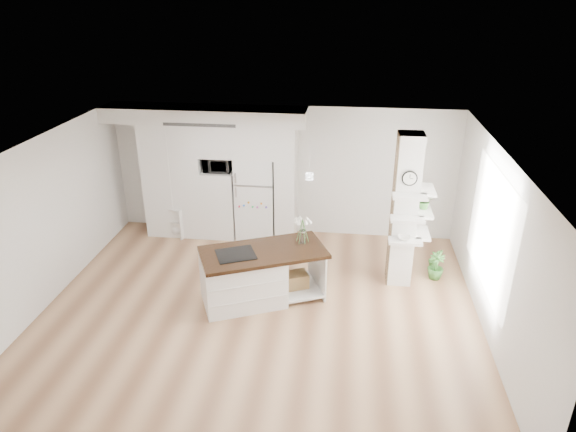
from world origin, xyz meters
name	(u,v)px	position (x,y,z in m)	size (l,w,h in m)	color
floor	(260,309)	(0.00, 0.00, 0.00)	(7.00, 6.00, 0.01)	tan
room	(257,205)	(0.00, 0.00, 1.86)	(7.04, 6.04, 2.72)	white
cabinet_wall	(210,166)	(-1.45, 2.67, 1.51)	(4.00, 0.71, 2.70)	white
refrigerator	(256,197)	(-0.53, 2.68, 0.88)	(0.78, 0.69, 1.75)	white
column	(410,213)	(2.38, 1.13, 1.35)	(0.69, 0.90, 2.70)	silver
window	(491,230)	(3.48, 0.30, 1.50)	(2.40, 2.40, 0.00)	white
pendant_light	(374,190)	(1.70, 0.15, 2.12)	(0.12, 0.12, 0.10)	white
kitchen_island	(250,276)	(-0.20, 0.25, 0.47)	(2.23, 1.69, 1.48)	white
bookshelf	(175,223)	(-2.23, 2.49, 0.29)	(0.63, 0.48, 0.65)	white
floor_plant_a	(435,259)	(3.00, 1.66, 0.22)	(0.25, 0.20, 0.45)	#3B7B31
floor_plant_b	(436,266)	(2.96, 1.35, 0.25)	(0.28, 0.28, 0.50)	#3B7B31
microwave	(218,164)	(-1.27, 2.62, 1.57)	(0.54, 0.37, 0.30)	#2D2D2D
shelf_plant	(425,200)	(2.63, 1.30, 1.52)	(0.27, 0.23, 0.30)	#3B7B31
decor_bowl	(404,238)	(2.30, 0.90, 1.00)	(0.22, 0.22, 0.05)	white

